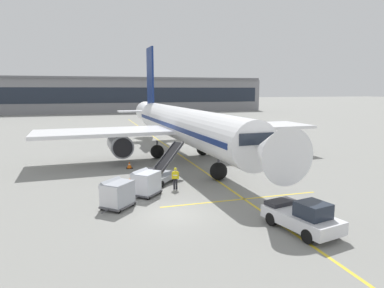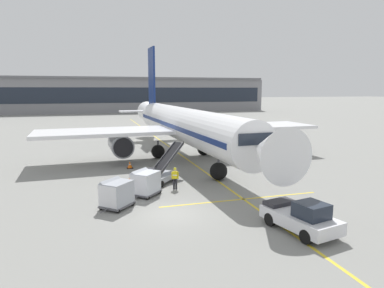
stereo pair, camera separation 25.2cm
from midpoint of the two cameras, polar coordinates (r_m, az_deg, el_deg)
ground_plane at (r=22.40m, az=-3.13°, el=-11.37°), size 600.00×600.00×0.00m
parked_airplane at (r=39.25m, az=-1.72°, el=3.11°), size 31.87×41.53×14.16m
belt_loader at (r=29.44m, az=-5.21°, el=-4.63°), size 4.42×4.77×3.12m
baggage_cart_lead at (r=25.96m, az=-7.91°, el=-6.26°), size 2.53×2.56×1.91m
baggage_cart_second at (r=23.64m, az=-12.53°, el=-7.92°), size 2.53×2.56×1.91m
pushback_tug at (r=20.45m, az=17.36°, el=-11.34°), size 2.98×4.74×1.83m
ground_crew_by_loader at (r=27.35m, az=-3.02°, el=-5.41°), size 0.54×0.36×1.74m
ground_crew_by_carts at (r=25.66m, az=-10.01°, el=-6.49°), size 0.57×0.28×1.74m
safety_cone_engine_keepout at (r=35.13m, az=-10.46°, el=-3.42°), size 0.61×0.61×0.69m
apron_guidance_line_lead_in at (r=39.16m, az=-1.16°, el=-2.49°), size 0.20×110.00×0.01m
apron_guidance_line_stop_bar at (r=25.37m, az=7.95°, el=-8.97°), size 12.00×0.20×0.01m
terminal_building at (r=127.54m, az=-15.35°, el=7.80°), size 116.15×20.25×11.90m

